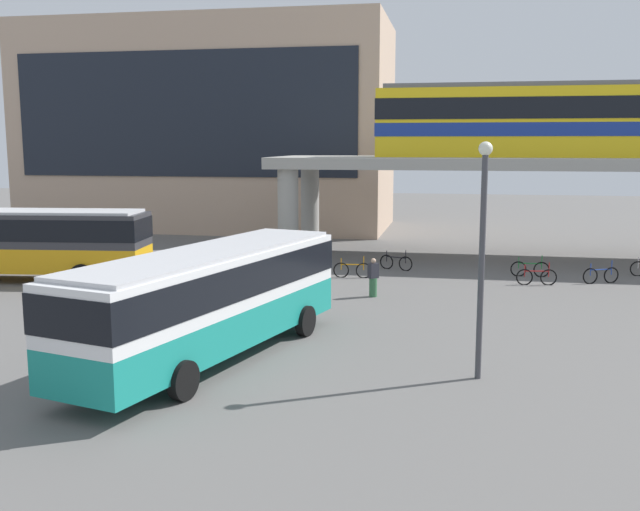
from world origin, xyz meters
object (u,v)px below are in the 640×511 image
(train, at_px, (555,119))
(bicycle_blue, at_px, (601,275))
(pedestrian_near_building, at_px, (227,264))
(bus_main, at_px, (211,292))
(bus_secondary, at_px, (25,237))
(bicycle_black, at_px, (396,263))
(bicycle_green, at_px, (530,269))
(bicycle_red, at_px, (537,277))
(pedestrian_by_bike_rack, at_px, (373,279))
(station_building, at_px, (211,127))
(bicycle_orange, at_px, (352,270))

(train, height_order, bicycle_blue, train)
(train, xyz_separation_m, pedestrian_near_building, (-14.98, -9.50, -6.59))
(bus_main, xyz_separation_m, bus_secondary, (-12.37, 10.17, 0.00))
(bicycle_blue, xyz_separation_m, bicycle_black, (-9.30, 1.80, 0.00))
(bicycle_green, relative_size, bicycle_blue, 1.07)
(bus_secondary, relative_size, bicycle_red, 6.31)
(bicycle_red, height_order, pedestrian_near_building, pedestrian_near_building)
(train, distance_m, bus_secondary, 26.94)
(pedestrian_near_building, xyz_separation_m, pedestrian_by_bike_rack, (6.78, -1.75, -0.11))
(bus_main, distance_m, bicycle_green, 18.63)
(bus_main, bearing_deg, bicycle_blue, 47.16)
(station_building, height_order, bicycle_red, station_building)
(bicycle_green, relative_size, pedestrian_near_building, 1.00)
(station_building, bearing_deg, train, -27.49)
(train, height_order, bus_main, train)
(bus_secondary, height_order, pedestrian_near_building, bus_secondary)
(bicycle_blue, bearing_deg, pedestrian_near_building, -169.64)
(station_building, relative_size, bicycle_green, 14.65)
(bicycle_orange, xyz_separation_m, bicycle_green, (8.16, 1.85, 0.00))
(station_building, xyz_separation_m, pedestrian_near_building, (8.07, -21.50, -6.54))
(bus_secondary, relative_size, pedestrian_near_building, 6.26)
(bus_main, bearing_deg, train, 60.47)
(bicycle_blue, height_order, pedestrian_near_building, pedestrian_near_building)
(pedestrian_near_building, bearing_deg, bicycle_orange, 23.14)
(station_building, relative_size, bus_secondary, 2.33)
(station_building, bearing_deg, bicycle_green, -38.83)
(train, height_order, pedestrian_by_bike_rack, train)
(bus_secondary, bearing_deg, bicycle_black, 19.96)
(bicycle_orange, xyz_separation_m, bicycle_black, (1.82, 2.52, 0.00))
(station_building, bearing_deg, pedestrian_near_building, -69.43)
(bus_secondary, relative_size, bicycle_green, 6.28)
(bicycle_black, relative_size, pedestrian_near_building, 0.94)
(bicycle_black, distance_m, pedestrian_by_bike_rack, 6.58)
(bicycle_green, distance_m, pedestrian_near_building, 14.14)
(bus_main, bearing_deg, bicycle_red, 52.11)
(bus_secondary, bearing_deg, bicycle_orange, 13.22)
(station_building, distance_m, pedestrian_by_bike_rack, 28.38)
(bicycle_orange, distance_m, pedestrian_near_building, 5.84)
(bus_secondary, bearing_deg, pedestrian_by_bike_rack, -2.25)
(bicycle_green, distance_m, bicycle_blue, 3.16)
(bus_secondary, relative_size, pedestrian_by_bike_rack, 7.07)
(bicycle_orange, distance_m, bicycle_red, 8.26)
(bus_main, bearing_deg, station_building, 108.96)
(bicycle_green, height_order, pedestrian_near_building, pedestrian_near_building)
(bicycle_red, distance_m, pedestrian_by_bike_rack, 7.83)
(bicycle_red, xyz_separation_m, pedestrian_by_bike_rack, (-6.82, -3.82, 0.38))
(bus_main, height_order, bicycle_red, bus_main)
(bicycle_orange, bearing_deg, pedestrian_near_building, -156.86)
(train, xyz_separation_m, bicycle_orange, (-9.63, -7.22, -7.08))
(pedestrian_near_building, distance_m, pedestrian_by_bike_rack, 7.00)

